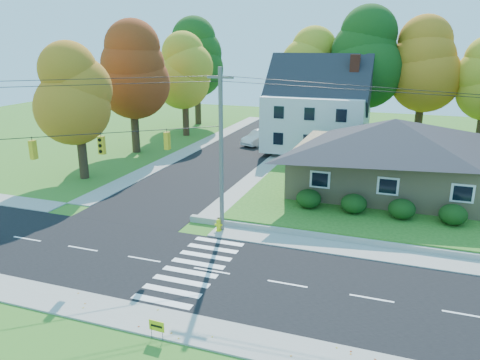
# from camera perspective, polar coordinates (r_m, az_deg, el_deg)

# --- Properties ---
(ground) EXTENTS (120.00, 120.00, 0.00)m
(ground) POSITION_cam_1_polar(r_m,az_deg,el_deg) (24.62, -3.46, -11.04)
(ground) COLOR #3D7923
(road_main) EXTENTS (90.00, 8.00, 0.02)m
(road_main) POSITION_cam_1_polar(r_m,az_deg,el_deg) (24.62, -3.46, -11.02)
(road_main) COLOR black
(road_main) RESTS_ON ground
(road_cross) EXTENTS (8.00, 44.00, 0.02)m
(road_cross) POSITION_cam_1_polar(r_m,az_deg,el_deg) (50.25, -0.29, 3.56)
(road_cross) COLOR black
(road_cross) RESTS_ON ground
(sidewalk_north) EXTENTS (90.00, 2.00, 0.08)m
(sidewalk_north) POSITION_cam_1_polar(r_m,az_deg,el_deg) (28.82, 0.44, -6.62)
(sidewalk_north) COLOR #9C9A90
(sidewalk_north) RESTS_ON ground
(sidewalk_south) EXTENTS (90.00, 2.00, 0.08)m
(sidewalk_south) POSITION_cam_1_polar(r_m,az_deg,el_deg) (20.75, -9.10, -16.90)
(sidewalk_south) COLOR #9C9A90
(sidewalk_south) RESTS_ON ground
(lawn) EXTENTS (30.00, 30.00, 0.50)m
(lawn) POSITION_cam_1_polar(r_m,az_deg,el_deg) (42.72, 24.69, -0.05)
(lawn) COLOR #3D7923
(lawn) RESTS_ON ground
(ranch_house) EXTENTS (14.60, 10.60, 5.40)m
(ranch_house) POSITION_cam_1_polar(r_m,az_deg,el_deg) (36.92, 18.10, 3.07)
(ranch_house) COLOR tan
(ranch_house) RESTS_ON lawn
(colonial_house) EXTENTS (10.40, 8.40, 9.60)m
(colonial_house) POSITION_cam_1_polar(r_m,az_deg,el_deg) (49.25, 9.44, 8.48)
(colonial_house) COLOR silver
(colonial_house) RESTS_ON lawn
(hedge_row) EXTENTS (10.70, 1.70, 1.27)m
(hedge_row) POSITION_cam_1_polar(r_m,az_deg,el_deg) (31.55, 16.41, -3.08)
(hedge_row) COLOR #163A10
(hedge_row) RESTS_ON lawn
(traffic_infrastructure) EXTENTS (38.10, 10.66, 10.00)m
(traffic_infrastructure) POSITION_cam_1_polar(r_m,az_deg,el_deg) (23.95, -2.74, 1.43)
(traffic_infrastructure) COLOR #666059
(traffic_infrastructure) RESTS_ON ground
(tree_lot_0) EXTENTS (6.72, 6.72, 12.51)m
(tree_lot_0) POSITION_cam_1_polar(r_m,az_deg,el_deg) (55.13, 8.67, 13.27)
(tree_lot_0) COLOR #3F2A19
(tree_lot_0) RESTS_ON lawn
(tree_lot_1) EXTENTS (7.84, 7.84, 14.60)m
(tree_lot_1) POSITION_cam_1_polar(r_m,az_deg,el_deg) (53.23, 15.05, 14.19)
(tree_lot_1) COLOR #3F2A19
(tree_lot_1) RESTS_ON lawn
(tree_lot_2) EXTENTS (7.28, 7.28, 13.56)m
(tree_lot_2) POSITION_cam_1_polar(r_m,az_deg,el_deg) (54.07, 21.59, 12.95)
(tree_lot_2) COLOR #3F2A19
(tree_lot_2) RESTS_ON lawn
(tree_west_0) EXTENTS (6.16, 6.16, 11.47)m
(tree_west_0) POSITION_cam_1_polar(r_m,az_deg,el_deg) (41.25, -19.30, 9.82)
(tree_west_0) COLOR #3F2A19
(tree_west_0) RESTS_ON ground
(tree_west_1) EXTENTS (7.28, 7.28, 13.56)m
(tree_west_1) POSITION_cam_1_polar(r_m,az_deg,el_deg) (49.84, -13.11, 12.86)
(tree_west_1) COLOR #3F2A19
(tree_west_1) RESTS_ON ground
(tree_west_2) EXTENTS (6.72, 6.72, 12.51)m
(tree_west_2) POSITION_cam_1_polar(r_m,az_deg,el_deg) (58.10, -6.81, 13.01)
(tree_west_2) COLOR #3F2A19
(tree_west_2) RESTS_ON ground
(tree_west_3) EXTENTS (7.84, 7.84, 14.60)m
(tree_west_3) POSITION_cam_1_polar(r_m,az_deg,el_deg) (66.11, -5.30, 14.63)
(tree_west_3) COLOR #3F2A19
(tree_west_3) RESTS_ON ground
(white_car) EXTENTS (3.24, 5.17, 1.61)m
(white_car) POSITION_cam_1_polar(r_m,az_deg,el_deg) (53.31, 2.38, 5.21)
(white_car) COLOR silver
(white_car) RESTS_ON road_cross
(fire_hydrant) EXTENTS (0.48, 0.38, 0.85)m
(fire_hydrant) POSITION_cam_1_polar(r_m,az_deg,el_deg) (29.13, -2.64, -5.59)
(fire_hydrant) COLOR yellow
(fire_hydrant) RESTS_ON ground
(yard_sign) EXTENTS (0.68, 0.06, 0.85)m
(yard_sign) POSITION_cam_1_polar(r_m,az_deg,el_deg) (19.62, -10.13, -17.15)
(yard_sign) COLOR black
(yard_sign) RESTS_ON ground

